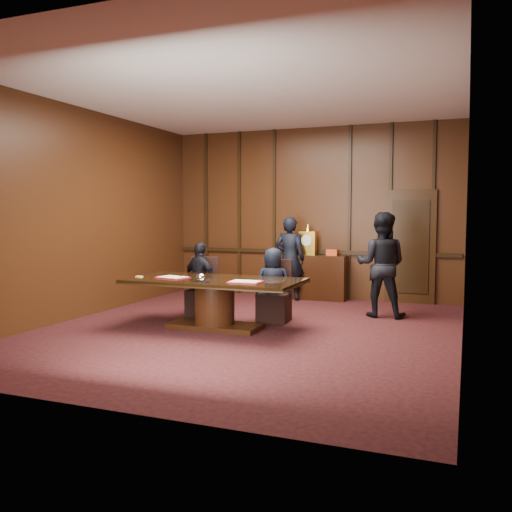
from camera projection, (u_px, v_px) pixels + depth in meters
The scene contains 13 objects.
room at pixel (255, 215), 8.05m from camera, with size 7.00×7.04×3.50m.
sideboard at pixel (308, 275), 11.07m from camera, with size 1.60×0.45×1.54m.
conference_table at pixel (215, 295), 8.15m from camera, with size 2.62×1.32×0.76m.
folder_left at pixel (173, 277), 8.26m from camera, with size 0.52×0.41×0.02m.
folder_right at pixel (245, 282), 7.73m from camera, with size 0.47×0.34×0.02m.
inkstand at pixel (201, 279), 7.71m from camera, with size 0.20×0.14×0.12m.
notepad at pixel (139, 276), 8.37m from camera, with size 0.10×0.07×0.01m, color #FFE87C.
chair_left at pixel (202, 299), 9.22m from camera, with size 0.57×0.57×0.99m.
chair_right at pixel (274, 303), 8.75m from camera, with size 0.51×0.51×0.99m.
signatory_left at pixel (200, 280), 9.12m from camera, with size 0.74×0.31×1.26m, color black.
signatory_right at pixel (273, 285), 8.65m from camera, with size 0.59×0.38×1.20m, color black.
witness_left at pixel (290, 258), 10.90m from camera, with size 0.61×0.40×1.68m, color black.
witness_right at pixel (381, 265), 9.10m from camera, with size 0.86×0.67×1.76m, color black.
Camera 1 is at (3.02, -7.37, 1.73)m, focal length 38.00 mm.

